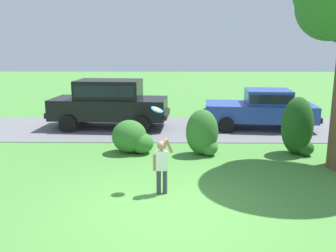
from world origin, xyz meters
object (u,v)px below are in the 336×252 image
Objects in this scene: frisbee at (157,110)px; child_thrower at (162,163)px; parked_sedan at (262,107)px; parked_suv at (109,101)px.

child_thrower is at bearing -72.49° from frisbee.
parked_sedan is 7.38m from frisbee.
parked_suv is 3.74× the size of child_thrower.
parked_sedan is 0.95× the size of parked_suv.
parked_sedan is at bearing 58.13° from frisbee.
frisbee is (-3.86, -6.21, 0.99)m from parked_sedan.
frisbee is (-0.11, 0.36, 1.12)m from child_thrower.
parked_sedan is at bearing 60.33° from child_thrower.
child_thrower is (2.28, -6.63, -0.36)m from parked_suv.
frisbee is at bearing 107.51° from child_thrower.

